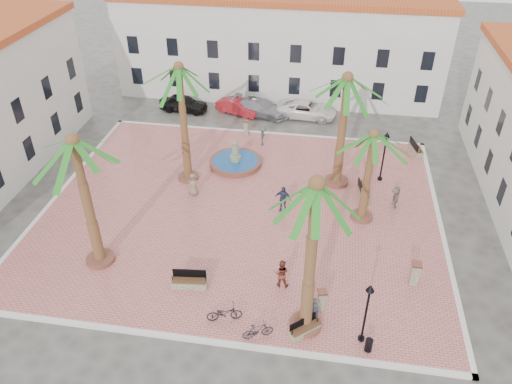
% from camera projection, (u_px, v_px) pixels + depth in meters
% --- Properties ---
extents(ground, '(120.00, 120.00, 0.00)m').
position_uv_depth(ground, '(241.00, 210.00, 33.62)').
color(ground, '#56544F').
rests_on(ground, ground).
extents(plaza, '(26.00, 22.00, 0.15)m').
position_uv_depth(plaza, '(241.00, 209.00, 33.58)').
color(plaza, '#CB6D67').
rests_on(plaza, ground).
extents(kerb_n, '(26.30, 0.30, 0.16)m').
position_uv_depth(kerb_n, '(265.00, 133.00, 42.50)').
color(kerb_n, silver).
rests_on(kerb_n, ground).
extents(kerb_s, '(26.30, 0.30, 0.16)m').
position_uv_depth(kerb_s, '(201.00, 340.00, 24.65)').
color(kerb_s, silver).
rests_on(kerb_s, ground).
extents(kerb_e, '(0.30, 22.30, 0.16)m').
position_uv_depth(kerb_e, '(441.00, 229.00, 31.87)').
color(kerb_e, silver).
rests_on(kerb_e, ground).
extents(kerb_w, '(0.30, 22.30, 0.16)m').
position_uv_depth(kerb_w, '(61.00, 192.00, 35.28)').
color(kerb_w, silver).
rests_on(kerb_w, ground).
extents(building_north, '(30.40, 7.40, 9.50)m').
position_uv_depth(building_north, '(279.00, 45.00, 47.12)').
color(building_north, silver).
rests_on(building_north, ground).
extents(fountain, '(3.97, 3.97, 2.05)m').
position_uv_depth(fountain, '(235.00, 161.00, 38.01)').
color(fountain, brown).
rests_on(fountain, plaza).
extents(palm_nw, '(4.88, 4.88, 8.83)m').
position_uv_depth(palm_nw, '(180.00, 79.00, 32.26)').
color(palm_nw, brown).
rests_on(palm_nw, plaza).
extents(palm_sw, '(5.39, 5.39, 8.40)m').
position_uv_depth(palm_sw, '(76.00, 156.00, 25.27)').
color(palm_sw, brown).
rests_on(palm_sw, plaza).
extents(palm_s, '(5.30, 5.30, 9.07)m').
position_uv_depth(palm_s, '(315.00, 202.00, 20.88)').
color(palm_s, brown).
rests_on(palm_s, plaza).
extents(palm_e, '(4.64, 4.64, 6.49)m').
position_uv_depth(palm_e, '(372.00, 145.00, 29.62)').
color(palm_e, brown).
rests_on(palm_e, plaza).
extents(palm_ne, '(5.59, 5.59, 8.39)m').
position_uv_depth(palm_ne, '(346.00, 91.00, 32.08)').
color(palm_ne, brown).
rests_on(palm_ne, plaza).
extents(bench_s, '(2.02, 0.81, 1.04)m').
position_uv_depth(bench_s, '(189.00, 282.00, 27.43)').
color(bench_s, gray).
rests_on(bench_s, plaza).
extents(bench_se, '(1.57, 1.44, 0.86)m').
position_uv_depth(bench_se, '(304.00, 330.00, 24.80)').
color(bench_se, gray).
rests_on(bench_se, plaza).
extents(bench_e, '(0.87, 1.96, 1.00)m').
position_uv_depth(bench_e, '(363.00, 192.00, 34.58)').
color(bench_e, gray).
rests_on(bench_e, plaza).
extents(bench_ne, '(1.03, 1.99, 1.01)m').
position_uv_depth(bench_ne, '(416.00, 149.00, 39.53)').
color(bench_ne, gray).
rests_on(bench_ne, plaza).
extents(lamppost_s, '(0.41, 0.41, 3.76)m').
position_uv_depth(lamppost_s, '(368.00, 304.00, 23.17)').
color(lamppost_s, black).
rests_on(lamppost_s, plaza).
extents(lamppost_e, '(0.42, 0.42, 3.90)m').
position_uv_depth(lamppost_e, '(385.00, 148.00, 34.94)').
color(lamppost_e, black).
rests_on(lamppost_e, plaza).
extents(bollard_se, '(0.58, 0.58, 1.34)m').
position_uv_depth(bollard_se, '(322.00, 300.00, 25.83)').
color(bollard_se, gray).
rests_on(bollard_se, plaza).
extents(bollard_n, '(0.52, 0.52, 1.28)m').
position_uv_depth(bollard_n, '(246.00, 127.00, 41.79)').
color(bollard_n, gray).
rests_on(bollard_n, plaza).
extents(bollard_e, '(0.56, 0.56, 1.50)m').
position_uv_depth(bollard_e, '(415.00, 273.00, 27.33)').
color(bollard_e, gray).
rests_on(bollard_e, plaza).
extents(litter_bin, '(0.37, 0.37, 0.72)m').
position_uv_depth(litter_bin, '(369.00, 345.00, 23.90)').
color(litter_bin, black).
rests_on(litter_bin, plaza).
extents(cyclist_a, '(0.70, 0.58, 1.64)m').
position_uv_depth(cyclist_a, '(314.00, 310.00, 25.13)').
color(cyclist_a, '#2E3547').
rests_on(cyclist_a, plaza).
extents(bicycle_a, '(1.94, 1.13, 0.97)m').
position_uv_depth(bicycle_a, '(224.00, 313.00, 25.38)').
color(bicycle_a, black).
rests_on(bicycle_a, plaza).
extents(cyclist_b, '(0.88, 0.70, 1.75)m').
position_uv_depth(cyclist_b, '(281.00, 273.00, 27.19)').
color(cyclist_b, maroon).
rests_on(cyclist_b, plaza).
extents(bicycle_b, '(1.63, 1.05, 0.95)m').
position_uv_depth(bicycle_b, '(258.00, 331.00, 24.46)').
color(bicycle_b, black).
rests_on(bicycle_b, plaza).
extents(pedestrian_fountain_a, '(0.92, 0.72, 1.66)m').
position_uv_depth(pedestrian_fountain_a, '(193.00, 184.00, 34.42)').
color(pedestrian_fountain_a, '#846C59').
rests_on(pedestrian_fountain_a, plaza).
extents(pedestrian_fountain_b, '(1.16, 0.62, 1.89)m').
position_uv_depth(pedestrian_fountain_b, '(283.00, 199.00, 32.83)').
color(pedestrian_fountain_b, '#29304C').
rests_on(pedestrian_fountain_b, plaza).
extents(pedestrian_north, '(0.60, 1.04, 1.60)m').
position_uv_depth(pedestrian_north, '(263.00, 136.00, 40.27)').
color(pedestrian_north, '#47474B').
rests_on(pedestrian_north, plaza).
extents(pedestrian_east, '(0.46, 1.44, 1.55)m').
position_uv_depth(pedestrian_east, '(396.00, 197.00, 33.29)').
color(pedestrian_east, gray).
rests_on(pedestrian_east, plaza).
extents(car_black, '(4.52, 2.09, 1.50)m').
position_uv_depth(car_black, '(184.00, 103.00, 45.85)').
color(car_black, black).
rests_on(car_black, ground).
extents(car_red, '(4.35, 2.75, 1.35)m').
position_uv_depth(car_red, '(238.00, 107.00, 45.42)').
color(car_red, '#AE1C24').
rests_on(car_red, ground).
extents(car_silver, '(5.48, 3.20, 1.49)m').
position_uv_depth(car_silver, '(259.00, 108.00, 45.12)').
color(car_silver, '#9B9AA2').
rests_on(car_silver, ground).
extents(car_white, '(5.48, 2.79, 1.48)m').
position_uv_depth(car_white, '(307.00, 109.00, 44.79)').
color(car_white, white).
rests_on(car_white, ground).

